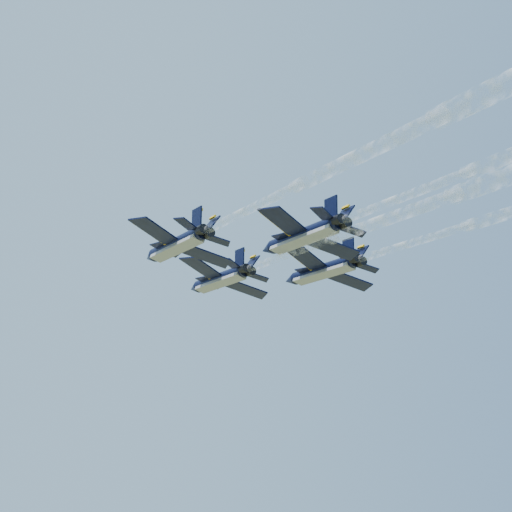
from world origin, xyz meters
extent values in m
cylinder|color=black|center=(-4.77, 8.39, 96.17)|extent=(6.31, 14.35, 2.28)
cone|color=black|center=(-7.24, 16.57, 96.17)|extent=(2.99, 3.34, 2.28)
ellipsoid|color=black|center=(-5.67, 11.94, 96.74)|extent=(1.96, 2.84, 1.15)
cube|color=gray|center=(-4.97, 8.33, 95.50)|extent=(5.32, 12.77, 0.93)
cube|color=black|center=(-7.92, 6.54, 97.12)|extent=(6.94, 6.28, 1.97)
cube|color=#F3B60C|center=(-8.42, 8.30, 97.22)|extent=(5.05, 3.66, 1.96)
cube|color=black|center=(-1.19, 8.56, 95.02)|extent=(6.12, 3.58, 1.97)
cube|color=#F3B60C|center=(-1.69, 10.33, 95.13)|extent=(5.89, 0.50, 1.96)
cube|color=black|center=(-4.88, 1.22, 96.82)|extent=(3.21, 3.05, 0.95)
cube|color=black|center=(-0.73, 2.48, 95.53)|extent=(2.88, 1.97, 0.95)
cube|color=black|center=(-3.45, 2.44, 97.88)|extent=(0.92, 2.34, 2.81)
cube|color=black|center=(-1.77, 2.95, 97.36)|extent=(2.34, 2.77, 2.41)
cylinder|color=black|center=(-3.06, 0.98, 96.21)|extent=(1.79, 1.66, 1.48)
cylinder|color=black|center=(-2.17, 1.25, 95.93)|extent=(1.79, 1.66, 1.48)
cylinder|color=black|center=(-13.23, -4.99, 96.17)|extent=(6.31, 14.35, 2.28)
cone|color=black|center=(-15.69, 3.20, 96.17)|extent=(2.99, 3.34, 2.28)
ellipsoid|color=black|center=(-14.12, -1.43, 96.74)|extent=(1.96, 2.84, 1.15)
cube|color=gray|center=(-13.42, -5.05, 95.50)|extent=(5.32, 12.77, 0.93)
cube|color=black|center=(-16.37, -6.84, 97.12)|extent=(6.94, 6.28, 1.97)
cube|color=#F3B60C|center=(-16.87, -5.08, 97.22)|extent=(5.05, 3.66, 1.96)
cube|color=black|center=(-9.64, -4.81, 95.02)|extent=(6.12, 3.58, 1.97)
cube|color=#F3B60C|center=(-10.14, -3.05, 95.13)|extent=(5.89, 0.50, 1.96)
cube|color=black|center=(-13.33, -12.15, 96.82)|extent=(3.21, 3.05, 0.95)
cube|color=black|center=(-9.18, -10.90, 95.53)|extent=(2.88, 1.97, 0.95)
cube|color=black|center=(-11.90, -10.93, 97.88)|extent=(0.92, 2.34, 2.81)
cube|color=black|center=(-10.22, -10.43, 97.36)|extent=(2.34, 2.77, 2.41)
cylinder|color=black|center=(-11.51, -12.39, 96.21)|extent=(1.79, 1.66, 1.48)
cylinder|color=black|center=(-10.62, -12.12, 95.93)|extent=(1.79, 1.66, 1.48)
cylinder|color=black|center=(8.17, 0.60, 96.17)|extent=(6.31, 14.35, 2.28)
cone|color=black|center=(5.70, 8.78, 96.17)|extent=(2.99, 3.34, 2.28)
ellipsoid|color=black|center=(7.27, 4.16, 96.74)|extent=(1.96, 2.84, 1.15)
cube|color=gray|center=(7.98, 0.54, 95.50)|extent=(5.32, 12.77, 0.93)
cube|color=black|center=(5.03, -1.25, 97.12)|extent=(6.94, 6.28, 1.97)
cube|color=#F3B60C|center=(4.53, 0.51, 97.22)|extent=(5.05, 3.66, 1.96)
cube|color=black|center=(11.75, 0.78, 95.02)|extent=(6.12, 3.58, 1.97)
cube|color=#F3B60C|center=(11.25, 2.54, 95.13)|extent=(5.89, 0.50, 1.96)
cube|color=black|center=(8.06, -6.56, 96.82)|extent=(3.21, 3.05, 0.95)
cube|color=black|center=(12.22, -5.31, 95.53)|extent=(2.88, 1.97, 0.95)
cube|color=black|center=(9.49, -5.35, 97.88)|extent=(0.92, 2.34, 2.81)
cube|color=black|center=(11.18, -4.84, 97.36)|extent=(2.34, 2.77, 2.41)
cylinder|color=black|center=(9.88, -6.80, 96.21)|extent=(1.79, 1.66, 1.48)
cylinder|color=black|center=(10.77, -6.54, 95.93)|extent=(1.79, 1.66, 1.48)
cylinder|color=black|center=(1.15, -12.15, 96.17)|extent=(6.31, 14.35, 2.28)
cone|color=black|center=(-1.31, -3.96, 96.17)|extent=(2.99, 3.34, 2.28)
ellipsoid|color=black|center=(0.26, -8.59, 96.74)|extent=(1.96, 2.84, 1.15)
cube|color=gray|center=(0.96, -12.21, 95.50)|extent=(5.32, 12.77, 0.93)
cube|color=black|center=(-1.99, -14.00, 97.12)|extent=(6.94, 6.28, 1.97)
cube|color=#F3B60C|center=(-2.49, -12.24, 97.22)|extent=(5.05, 3.66, 1.96)
cube|color=black|center=(4.74, -11.97, 95.02)|extent=(6.12, 3.58, 1.97)
cube|color=#F3B60C|center=(4.24, -10.21, 95.13)|extent=(5.89, 0.50, 1.96)
cube|color=black|center=(1.04, -19.31, 96.82)|extent=(3.21, 3.05, 0.95)
cube|color=black|center=(5.20, -18.06, 95.53)|extent=(2.88, 1.97, 0.95)
cube|color=black|center=(2.47, -18.09, 97.88)|extent=(0.92, 2.34, 2.81)
cube|color=black|center=(4.16, -17.59, 97.36)|extent=(2.34, 2.77, 2.41)
cylinder|color=black|center=(2.86, -19.55, 96.21)|extent=(1.79, 1.66, 1.48)
cylinder|color=black|center=(3.75, -19.28, 95.93)|extent=(1.79, 1.66, 1.48)
cylinder|color=white|center=(0.26, -8.33, 96.17)|extent=(7.09, 20.05, 1.21)
cylinder|color=white|center=(5.86, -26.92, 96.17)|extent=(7.53, 20.18, 1.66)
cylinder|color=white|center=(-8.19, -21.71, 96.17)|extent=(7.09, 20.05, 1.21)
cylinder|color=white|center=(-2.59, -40.30, 96.17)|extent=(7.53, 20.18, 1.66)
cylinder|color=white|center=(13.21, -16.12, 96.17)|extent=(7.09, 20.05, 1.21)
cylinder|color=white|center=(6.19, -28.87, 96.17)|extent=(7.09, 20.05, 1.21)
camera|label=1|loc=(-27.08, -97.24, 63.64)|focal=55.00mm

